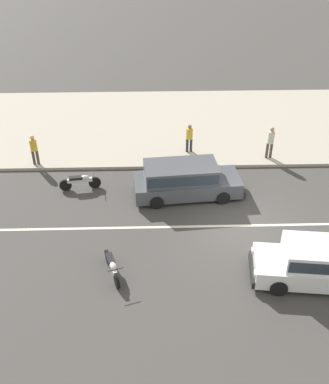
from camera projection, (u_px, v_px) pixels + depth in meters
ground_plane at (240, 226)px, 18.54m from camera, size 160.00×160.00×0.00m
lane_centre_stripe at (240, 226)px, 18.54m from camera, size 50.40×0.14×0.01m
kerb_strip at (213, 123)px, 26.52m from camera, size 68.00×10.00×0.15m
minivan_dark_grey_3 at (184, 179)px, 19.98m from camera, size 4.99×2.28×1.56m
minivan_white_4 at (320, 262)px, 15.50m from camera, size 4.49×2.21×1.56m
motorcycle_0 at (112, 266)px, 15.95m from camera, size 0.80×1.78×0.80m
motorcycle_1 at (80, 181)px, 20.60m from camera, size 1.89×0.56×0.80m
pedestrian_near_clock at (34, 148)px, 21.92m from camera, size 0.34×0.34×1.58m
pedestrian_mid_kerb at (189, 136)px, 23.02m from camera, size 0.34×0.34×1.54m
pedestrian_far_end at (271, 140)px, 22.42m from camera, size 0.34×0.34×1.71m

